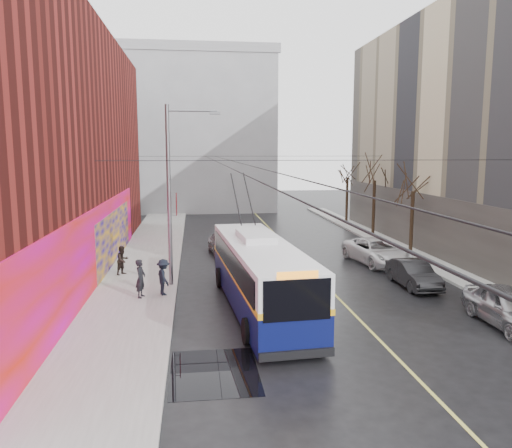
{
  "coord_description": "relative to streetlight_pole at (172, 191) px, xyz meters",
  "views": [
    {
      "loc": [
        -5.08,
        -14.7,
        6.8
      ],
      "look_at": [
        -1.96,
        10.35,
        3.08
      ],
      "focal_mm": 35.0,
      "sensor_mm": 36.0,
      "label": 1
    }
  ],
  "objects": [
    {
      "name": "streetlight_pole",
      "position": [
        0.0,
        0.0,
        0.0
      ],
      "size": [
        2.65,
        0.6,
        9.0
      ],
      "color": "slate",
      "rests_on": "ground"
    },
    {
      "name": "building_far",
      "position": [
        0.14,
        34.99,
        4.17
      ],
      "size": [
        20.5,
        12.1,
        18.0
      ],
      "color": "gray",
      "rests_on": "ground"
    },
    {
      "name": "sidewalk_left",
      "position": [
        -1.86,
        2.0,
        -4.77
      ],
      "size": [
        4.0,
        60.0,
        0.15
      ],
      "primitive_type": "cube",
      "color": "gray",
      "rests_on": "ground"
    },
    {
      "name": "puddle",
      "position": [
        1.58,
        -10.03,
        -4.84
      ],
      "size": [
        2.71,
        3.51,
        0.01
      ],
      "primitive_type": "cube",
      "color": "black",
      "rests_on": "ground"
    },
    {
      "name": "pedestrian_c",
      "position": [
        -0.42,
        -1.83,
        -3.85
      ],
      "size": [
        0.96,
        1.24,
        1.69
      ],
      "primitive_type": "imported",
      "rotation": [
        0.0,
        0.0,
        1.93
      ],
      "color": "black",
      "rests_on": "sidewalk_left"
    },
    {
      "name": "pedestrian_a",
      "position": [
        -1.43,
        -2.1,
        -3.81
      ],
      "size": [
        0.56,
        0.73,
        1.76
      ],
      "primitive_type": "imported",
      "rotation": [
        0.0,
        0.0,
        1.33
      ],
      "color": "black",
      "rests_on": "sidewalk_left"
    },
    {
      "name": "parked_car_a",
      "position": [
        13.14,
        -7.34,
        -4.07
      ],
      "size": [
        1.97,
        4.61,
        1.55
      ],
      "primitive_type": "imported",
      "rotation": [
        0.0,
        0.0,
        -0.03
      ],
      "color": "#9E9EA2",
      "rests_on": "ground"
    },
    {
      "name": "ground",
      "position": [
        6.14,
        -10.0,
        -4.85
      ],
      "size": [
        140.0,
        140.0,
        0.0
      ],
      "primitive_type": "plane",
      "color": "black",
      "rests_on": "ground"
    },
    {
      "name": "pedestrian_b",
      "position": [
        -2.84,
        2.36,
        -3.91
      ],
      "size": [
        0.94,
        0.97,
        1.57
      ],
      "primitive_type": "imported",
      "rotation": [
        0.0,
        0.0,
        0.9
      ],
      "color": "black",
      "rests_on": "sidewalk_left"
    },
    {
      "name": "catenary_wires",
      "position": [
        3.6,
        4.77,
        1.4
      ],
      "size": [
        18.0,
        60.0,
        0.22
      ],
      "color": "black"
    },
    {
      "name": "tree_near",
      "position": [
        15.14,
        6.0,
        0.13
      ],
      "size": [
        3.2,
        3.2,
        6.4
      ],
      "color": "black",
      "rests_on": "ground"
    },
    {
      "name": "trolleybus",
      "position": [
        3.81,
        -3.97,
        -3.28
      ],
      "size": [
        3.43,
        12.01,
        5.63
      ],
      "rotation": [
        0.0,
        0.0,
        0.07
      ],
      "color": "#080D41",
      "rests_on": "ground"
    },
    {
      "name": "pigeons_flying",
      "position": [
        4.22,
        -0.84,
        1.87
      ],
      "size": [
        3.67,
        1.99,
        2.67
      ],
      "color": "slate"
    },
    {
      "name": "tree_far",
      "position": [
        15.14,
        20.0,
        0.3
      ],
      "size": [
        3.2,
        3.2,
        6.57
      ],
      "color": "black",
      "rests_on": "ground"
    },
    {
      "name": "sidewalk_right",
      "position": [
        15.14,
        2.0,
        -4.77
      ],
      "size": [
        2.0,
        60.0,
        0.15
      ],
      "primitive_type": "cube",
      "color": "gray",
      "rests_on": "ground"
    },
    {
      "name": "following_car",
      "position": [
        2.93,
        7.88,
        -4.14
      ],
      "size": [
        2.16,
        4.34,
        1.42
      ],
      "primitive_type": "imported",
      "rotation": [
        0.0,
        0.0,
        0.12
      ],
      "color": "#ADADB2",
      "rests_on": "ground"
    },
    {
      "name": "tree_mid",
      "position": [
        15.14,
        13.0,
        0.41
      ],
      "size": [
        3.2,
        3.2,
        6.68
      ],
      "color": "black",
      "rests_on": "ground"
    },
    {
      "name": "parked_car_b",
      "position": [
        11.94,
        -1.43,
        -4.18
      ],
      "size": [
        1.42,
        4.05,
        1.33
      ],
      "primitive_type": "imported",
      "rotation": [
        0.0,
        0.0,
        0.0
      ],
      "color": "black",
      "rests_on": "ground"
    },
    {
      "name": "lane_line",
      "position": [
        7.64,
        4.0,
        -4.84
      ],
      "size": [
        0.12,
        50.0,
        0.01
      ],
      "primitive_type": "cube",
      "color": "#BFB74C",
      "rests_on": "ground"
    },
    {
      "name": "parked_car_c",
      "position": [
        12.01,
        3.79,
        -4.1
      ],
      "size": [
        3.26,
        5.71,
        1.5
      ],
      "primitive_type": "imported",
      "rotation": [
        0.0,
        0.0,
        0.15
      ],
      "color": "silver",
      "rests_on": "ground"
    }
  ]
}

